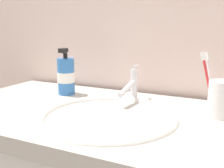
% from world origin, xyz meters
% --- Properties ---
extents(sink_basin, '(0.40, 0.40, 0.13)m').
position_xyz_m(sink_basin, '(-0.03, -0.04, 0.78)').
color(sink_basin, white).
rests_on(sink_basin, vanity_counter).
extents(faucet, '(0.02, 0.16, 0.12)m').
position_xyz_m(faucet, '(-0.03, 0.14, 0.88)').
color(faucet, silver).
rests_on(faucet, sink_basin).
extents(toothbrush_cup, '(0.07, 0.07, 0.10)m').
position_xyz_m(toothbrush_cup, '(0.26, 0.10, 0.88)').
color(toothbrush_cup, white).
rests_on(toothbrush_cup, vanity_counter).
extents(toothbrush_white, '(0.05, 0.03, 0.18)m').
position_xyz_m(toothbrush_white, '(0.23, 0.12, 0.93)').
color(toothbrush_white, white).
rests_on(toothbrush_white, toothbrush_cup).
extents(toothbrush_red, '(0.06, 0.01, 0.18)m').
position_xyz_m(toothbrush_red, '(0.22, 0.10, 0.93)').
color(toothbrush_red, red).
rests_on(toothbrush_red, toothbrush_cup).
extents(soap_dispenser, '(0.07, 0.07, 0.17)m').
position_xyz_m(soap_dispenser, '(-0.28, 0.13, 0.89)').
color(soap_dispenser, '#3372BF').
rests_on(soap_dispenser, vanity_counter).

